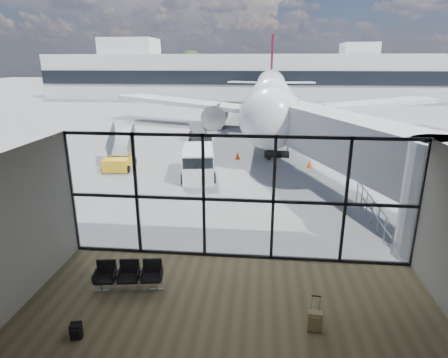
% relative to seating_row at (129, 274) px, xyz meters
% --- Properties ---
extents(ground, '(220.00, 220.00, 0.00)m').
position_rel_seating_row_xyz_m(ground, '(3.21, 42.28, -0.51)').
color(ground, slate).
rests_on(ground, ground).
extents(lounge_shell, '(12.02, 8.01, 4.51)m').
position_rel_seating_row_xyz_m(lounge_shell, '(3.21, -2.52, 2.14)').
color(lounge_shell, brown).
rests_on(lounge_shell, ground).
extents(glass_curtain_wall, '(12.10, 0.12, 4.50)m').
position_rel_seating_row_xyz_m(glass_curtain_wall, '(3.21, 2.28, 1.74)').
color(glass_curtain_wall, white).
rests_on(glass_curtain_wall, ground).
extents(jet_bridge, '(8.00, 16.50, 4.33)m').
position_rel_seating_row_xyz_m(jet_bridge, '(8.11, 9.35, 2.25)').
color(jet_bridge, '#A2A4A7').
rests_on(jet_bridge, ground).
extents(apron_railing, '(0.06, 5.46, 1.11)m').
position_rel_seating_row_xyz_m(apron_railing, '(8.81, 5.78, 0.21)').
color(apron_railing, gray).
rests_on(apron_railing, ground).
extents(far_terminal, '(80.00, 12.20, 11.00)m').
position_rel_seating_row_xyz_m(far_terminal, '(2.63, 64.25, 3.70)').
color(far_terminal, silver).
rests_on(far_terminal, ground).
extents(tree_0, '(4.95, 4.95, 7.12)m').
position_rel_seating_row_xyz_m(tree_0, '(-41.79, 74.28, 4.12)').
color(tree_0, '#382619').
rests_on(tree_0, ground).
extents(tree_1, '(5.61, 5.61, 8.07)m').
position_rel_seating_row_xyz_m(tree_1, '(-35.79, 74.28, 4.74)').
color(tree_1, '#382619').
rests_on(tree_1, ground).
extents(tree_2, '(6.27, 6.27, 9.03)m').
position_rel_seating_row_xyz_m(tree_2, '(-29.79, 74.28, 5.36)').
color(tree_2, '#382619').
rests_on(tree_2, ground).
extents(tree_3, '(4.95, 4.95, 7.12)m').
position_rel_seating_row_xyz_m(tree_3, '(-23.79, 74.28, 4.12)').
color(tree_3, '#382619').
rests_on(tree_3, ground).
extents(tree_4, '(5.61, 5.61, 8.07)m').
position_rel_seating_row_xyz_m(tree_4, '(-17.79, 74.28, 4.74)').
color(tree_4, '#382619').
rests_on(tree_4, ground).
extents(tree_5, '(6.27, 6.27, 9.03)m').
position_rel_seating_row_xyz_m(tree_5, '(-11.79, 74.28, 5.36)').
color(tree_5, '#382619').
rests_on(tree_5, ground).
extents(seating_row, '(2.07, 0.86, 0.92)m').
position_rel_seating_row_xyz_m(seating_row, '(0.00, 0.00, 0.00)').
color(seating_row, gray).
rests_on(seating_row, ground).
extents(backpack, '(0.33, 0.32, 0.44)m').
position_rel_seating_row_xyz_m(backpack, '(-0.61, -2.30, -0.30)').
color(backpack, black).
rests_on(backpack, ground).
extents(suitcase, '(0.38, 0.29, 0.99)m').
position_rel_seating_row_xyz_m(suitcase, '(5.47, -1.41, -0.21)').
color(suitcase, olive).
rests_on(suitcase, ground).
extents(airliner, '(35.33, 40.87, 10.53)m').
position_rel_seating_row_xyz_m(airliner, '(4.83, 32.27, 2.70)').
color(airliner, silver).
rests_on(airliner, ground).
extents(service_van, '(2.50, 4.32, 1.78)m').
position_rel_seating_row_xyz_m(service_van, '(0.19, 11.81, 0.40)').
color(service_van, silver).
rests_on(service_van, ground).
extents(belt_loader, '(2.53, 3.91, 1.71)m').
position_rel_seating_row_xyz_m(belt_loader, '(-1.21, 20.87, 0.06)').
color(belt_loader, black).
rests_on(belt_loader, ground).
extents(mobile_stairs, '(2.00, 3.38, 2.28)m').
position_rel_seating_row_xyz_m(mobile_stairs, '(-5.36, 13.39, 0.04)').
color(mobile_stairs, gold).
rests_on(mobile_stairs, ground).
extents(traffic_cone_a, '(0.47, 0.47, 0.67)m').
position_rel_seating_row_xyz_m(traffic_cone_a, '(-0.28, 12.17, -0.19)').
color(traffic_cone_a, orange).
rests_on(traffic_cone_a, ground).
extents(traffic_cone_b, '(0.36, 0.36, 0.52)m').
position_rel_seating_row_xyz_m(traffic_cone_b, '(7.21, 14.80, -0.27)').
color(traffic_cone_b, '#FF490D').
rests_on(traffic_cone_b, ground).
extents(traffic_cone_c, '(0.38, 0.38, 0.54)m').
position_rel_seating_row_xyz_m(traffic_cone_c, '(2.27, 16.49, -0.26)').
color(traffic_cone_c, '#FF420D').
rests_on(traffic_cone_c, ground).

